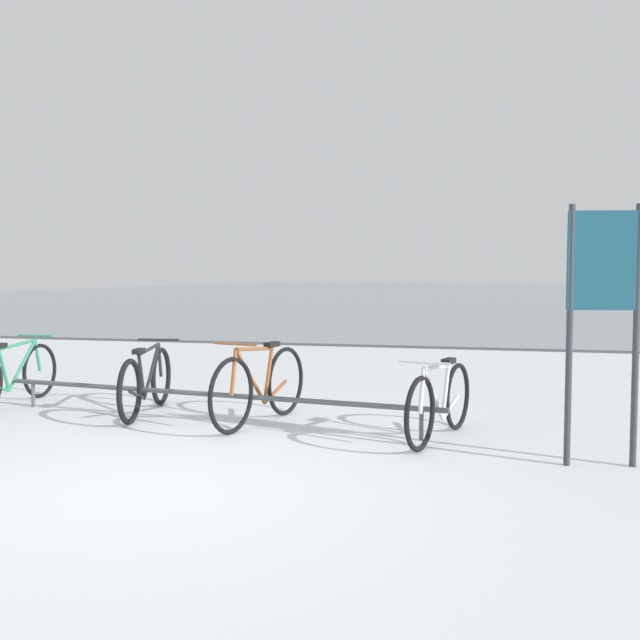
% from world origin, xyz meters
% --- Properties ---
extents(ground, '(80.00, 132.00, 0.08)m').
position_xyz_m(ground, '(0.00, 53.90, -0.04)').
color(ground, silver).
extents(bike_rack, '(4.84, 0.69, 0.31)m').
position_xyz_m(bike_rack, '(-0.50, 2.15, 0.27)').
color(bike_rack, '#4C5156').
rests_on(bike_rack, ground).
extents(bicycle_0, '(0.46, 1.66, 0.76)m').
position_xyz_m(bicycle_0, '(-2.96, 2.49, 0.35)').
color(bicycle_0, black).
rests_on(bicycle_0, ground).
extents(bicycle_1, '(0.48, 1.69, 0.76)m').
position_xyz_m(bicycle_1, '(-1.26, 2.38, 0.34)').
color(bicycle_1, black).
rests_on(bicycle_1, ground).
extents(bicycle_2, '(0.54, 1.69, 0.84)m').
position_xyz_m(bicycle_2, '(0.07, 2.18, 0.38)').
color(bicycle_2, black).
rests_on(bicycle_2, ground).
extents(bicycle_3, '(0.57, 1.55, 0.75)m').
position_xyz_m(bicycle_3, '(1.83, 1.92, 0.34)').
color(bicycle_3, black).
rests_on(bicycle_3, ground).
extents(info_sign, '(0.55, 0.13, 2.00)m').
position_xyz_m(info_sign, '(3.10, 1.34, 1.36)').
color(info_sign, '#33383D').
rests_on(info_sign, ground).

